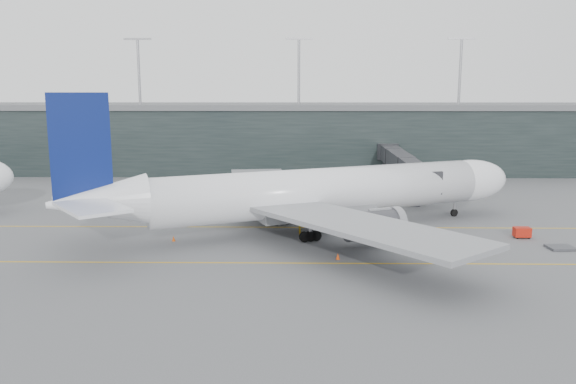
{
  "coord_description": "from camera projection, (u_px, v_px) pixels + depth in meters",
  "views": [
    {
      "loc": [
        4.54,
        -76.77,
        17.62
      ],
      "look_at": [
        3.44,
        -4.0,
        4.78
      ],
      "focal_mm": 35.0,
      "sensor_mm": 36.0,
      "label": 1
    }
  ],
  "objects": [
    {
      "name": "cone_nose",
      "position": [
        516.0,
        229.0,
        72.52
      ],
      "size": [
        0.4,
        0.4,
        0.63
      ],
      "primitive_type": "cone",
      "color": "#EE430D",
      "rests_on": "ground"
    },
    {
      "name": "taxiline_b",
      "position": [
        253.0,
        263.0,
        59.03
      ],
      "size": [
        160.0,
        0.25,
        0.02
      ],
      "primitive_type": "cube",
      "color": "gold",
      "rests_on": "ground"
    },
    {
      "name": "taxiline_lead_main",
      "position": [
        299.0,
        195.0,
        98.34
      ],
      "size": [
        0.25,
        60.0,
        0.02
      ],
      "primitive_type": "cube",
      "color": "gold",
      "rests_on": "ground"
    },
    {
      "name": "main_aircraft",
      "position": [
        319.0,
        193.0,
        72.27
      ],
      "size": [
        60.29,
        55.58,
        17.71
      ],
      "rotation": [
        0.0,
        0.0,
        0.41
      ],
      "color": "white",
      "rests_on": "ground"
    },
    {
      "name": "uld_b",
      "position": [
        243.0,
        197.0,
        91.03
      ],
      "size": [
        2.46,
        2.24,
        1.82
      ],
      "rotation": [
        0.0,
        0.0,
        0.4
      ],
      "color": "#3E3E44",
      "rests_on": "ground"
    },
    {
      "name": "terminal",
      "position": [
        278.0,
        135.0,
        134.51
      ],
      "size": [
        240.0,
        36.0,
        29.0
      ],
      "color": "black",
      "rests_on": "ground"
    },
    {
      "name": "cone_wing_port",
      "position": [
        338.0,
        204.0,
        88.24
      ],
      "size": [
        0.46,
        0.46,
        0.73
      ],
      "primitive_type": "cone",
      "color": "orange",
      "rests_on": "ground"
    },
    {
      "name": "taxiline_a",
      "position": [
        262.0,
        227.0,
        74.78
      ],
      "size": [
        160.0,
        0.25,
        0.02
      ],
      "primitive_type": "cube",
      "color": "gold",
      "rests_on": "ground"
    },
    {
      "name": "gse_cart",
      "position": [
        522.0,
        232.0,
        69.09
      ],
      "size": [
        1.97,
        1.26,
        1.34
      ],
      "rotation": [
        0.0,
        0.0,
        -0.01
      ],
      "color": "#B41A0C",
      "rests_on": "ground"
    },
    {
      "name": "ground",
      "position": [
        264.0,
        220.0,
        78.72
      ],
      "size": [
        320.0,
        320.0,
        0.0
      ],
      "primitive_type": "plane",
      "color": "#535358",
      "rests_on": "ground"
    },
    {
      "name": "jet_bridge",
      "position": [
        398.0,
        161.0,
        102.86
      ],
      "size": [
        5.01,
        47.65,
        7.26
      ],
      "rotation": [
        0.0,
        0.0,
        -0.02
      ],
      "color": "#28282C",
      "rests_on": "ground"
    },
    {
      "name": "baggage_dolly",
      "position": [
        561.0,
        248.0,
        64.29
      ],
      "size": [
        3.0,
        2.48,
        0.29
      ],
      "primitive_type": "cube",
      "rotation": [
        0.0,
        0.0,
        0.07
      ],
      "color": "#3D3D42",
      "rests_on": "ground"
    },
    {
      "name": "cone_tail",
      "position": [
        174.0,
        238.0,
        67.68
      ],
      "size": [
        0.41,
        0.41,
        0.65
      ],
      "primitive_type": "cone",
      "color": "#E3520C",
      "rests_on": "ground"
    },
    {
      "name": "uld_c",
      "position": [
        262.0,
        199.0,
        88.83
      ],
      "size": [
        2.49,
        2.18,
        1.94
      ],
      "rotation": [
        0.0,
        0.0,
        -0.25
      ],
      "color": "#3E3E44",
      "rests_on": "ground"
    },
    {
      "name": "uld_a",
      "position": [
        236.0,
        201.0,
        88.25
      ],
      "size": [
        1.85,
        1.51,
        1.62
      ],
      "rotation": [
        0.0,
        0.0,
        -0.05
      ],
      "color": "#3E3E44",
      "rests_on": "ground"
    },
    {
      "name": "cone_wing_stbd",
      "position": [
        338.0,
        256.0,
        60.24
      ],
      "size": [
        0.44,
        0.44,
        0.69
      ],
      "primitive_type": "cone",
      "color": "#D7410B",
      "rests_on": "ground"
    }
  ]
}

